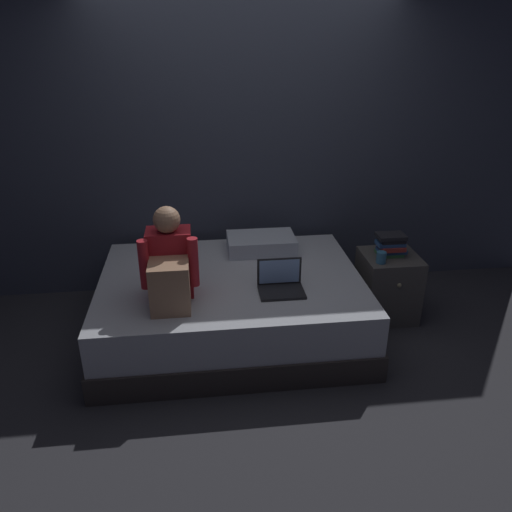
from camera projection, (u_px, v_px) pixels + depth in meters
The scene contains 9 objects.
ground_plane at pixel (262, 352), 3.73m from camera, with size 8.00×8.00×0.00m, color #2D2D33.
wall_back at pixel (244, 139), 4.25m from camera, with size 5.60×0.10×2.70m, color #383D4C.
bed at pixel (231, 305), 3.87m from camera, with size 2.00×1.50×0.50m.
nightstand at pixel (387, 286), 4.11m from camera, with size 0.44×0.46×0.55m.
person_sitting at pixel (170, 267), 3.34m from camera, with size 0.39×0.44×0.66m.
laptop at pixel (281, 283), 3.54m from camera, with size 0.32×0.23×0.22m.
pillow at pixel (261, 243), 4.18m from camera, with size 0.56×0.36×0.13m, color silver.
book_stack at pixel (391, 244), 3.96m from camera, with size 0.24×0.18×0.18m.
mug at pixel (381, 257), 3.85m from camera, with size 0.08×0.08×0.09m, color teal.
Camera 1 is at (-0.41, -3.06, 2.21)m, focal length 34.94 mm.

